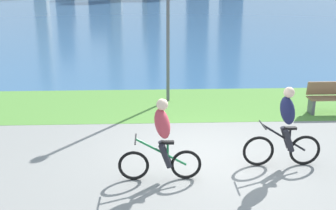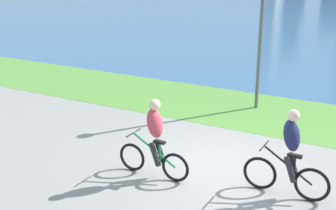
% 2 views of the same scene
% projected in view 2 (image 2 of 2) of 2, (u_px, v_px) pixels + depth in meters
% --- Properties ---
extents(ground_plane, '(300.00, 300.00, 0.00)m').
position_uv_depth(ground_plane, '(218.00, 166.00, 9.75)').
color(ground_plane, gray).
extents(grass_strip_bayside, '(120.00, 3.46, 0.01)m').
position_uv_depth(grass_strip_bayside, '(272.00, 114.00, 12.98)').
color(grass_strip_bayside, '#59933D').
rests_on(grass_strip_bayside, ground).
extents(cyclist_lead, '(1.62, 0.52, 1.64)m').
position_uv_depth(cyclist_lead, '(154.00, 138.00, 9.04)').
color(cyclist_lead, black).
rests_on(cyclist_lead, ground).
extents(cyclist_trailing, '(1.63, 0.52, 1.70)m').
position_uv_depth(cyclist_trailing, '(289.00, 154.00, 8.30)').
color(cyclist_trailing, black).
rests_on(cyclist_trailing, ground).
extents(lamppost_tall, '(0.28, 0.28, 4.14)m').
position_uv_depth(lamppost_tall, '(262.00, 16.00, 12.70)').
color(lamppost_tall, '#595960').
rests_on(lamppost_tall, ground).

